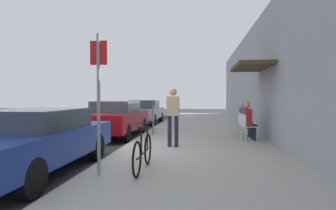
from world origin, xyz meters
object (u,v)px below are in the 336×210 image
object	(u,v)px
parked_car_1	(116,118)
street_sign	(99,93)
seated_patron_1	(245,118)
seated_patron_0	(249,120)
bicycle_0	(143,152)
pedestrian_standing	(173,112)
parked_car_2	(144,111)
cafe_chair_2	(240,121)
parked_car_0	(34,140)
cafe_chair_1	(243,123)
parking_meter	(153,115)
cafe_chair_0	(247,125)

from	to	relation	value
parked_car_1	street_sign	world-z (taller)	street_sign
seated_patron_1	seated_patron_0	bearing A→B (deg)	-89.98
bicycle_0	seated_patron_1	xyz separation A→B (m)	(2.70, 5.04, 0.34)
bicycle_0	pedestrian_standing	bearing A→B (deg)	83.32
parked_car_2	cafe_chair_2	world-z (taller)	parked_car_2
parked_car_1	parked_car_2	distance (m)	5.80
parked_car_0	cafe_chair_1	distance (m)	7.04
parked_car_2	seated_patron_1	world-z (taller)	seated_patron_1
seated_patron_0	seated_patron_1	size ratio (longest dim) A/B	1.00
parked_car_1	parked_car_2	size ratio (longest dim) A/B	1.00
parked_car_2	bicycle_0	size ratio (longest dim) A/B	2.57
street_sign	seated_patron_0	xyz separation A→B (m)	(3.44, 4.63, -0.82)
parked_car_2	street_sign	bearing A→B (deg)	-82.72
pedestrian_standing	parked_car_1	bearing A→B (deg)	132.75
parked_car_2	bicycle_0	bearing A→B (deg)	-78.81
parked_car_0	parking_meter	distance (m)	5.56
street_sign	bicycle_0	xyz separation A→B (m)	(0.74, 0.41, -1.16)
seated_patron_0	cafe_chair_1	bearing A→B (deg)	94.20
parked_car_0	cafe_chair_2	distance (m)	7.74
parked_car_2	bicycle_0	xyz separation A→B (m)	(2.24, -11.33, -0.23)
parking_meter	bicycle_0	size ratio (longest dim) A/B	0.77
parked_car_0	cafe_chair_0	world-z (taller)	parked_car_0
seated_patron_0	cafe_chair_1	size ratio (longest dim) A/B	1.48
parking_meter	seated_patron_1	xyz separation A→B (m)	(3.39, -0.27, -0.07)
seated_patron_0	parked_car_2	bearing A→B (deg)	124.79
parking_meter	cafe_chair_0	size ratio (longest dim) A/B	1.52
street_sign	cafe_chair_0	bearing A→B (deg)	53.76
parking_meter	cafe_chair_2	world-z (taller)	parking_meter
parked_car_0	cafe_chair_2	bearing A→B (deg)	50.90
cafe_chair_0	bicycle_0	bearing A→B (deg)	-122.17
parking_meter	cafe_chair_2	size ratio (longest dim) A/B	1.52
parked_car_0	pedestrian_standing	bearing A→B (deg)	47.38
cafe_chair_1	parked_car_0	bearing A→B (deg)	-133.93
seated_patron_0	street_sign	bearing A→B (deg)	-126.64
cafe_chair_0	cafe_chair_1	bearing A→B (deg)	90.09
cafe_chair_1	pedestrian_standing	xyz separation A→B (m)	(-2.32, -2.28, 0.50)
parked_car_0	seated_patron_0	size ratio (longest dim) A/B	3.41
bicycle_0	cafe_chair_2	world-z (taller)	bicycle_0
parking_meter	cafe_chair_1	distance (m)	3.35
parked_car_2	seated_patron_1	distance (m)	8.00
parking_meter	cafe_chair_2	distance (m)	3.41
parked_car_1	parked_car_2	bearing A→B (deg)	90.00
bicycle_0	street_sign	bearing A→B (deg)	-150.81
street_sign	pedestrian_standing	size ratio (longest dim) A/B	1.53
parked_car_1	pedestrian_standing	xyz separation A→B (m)	(2.56, -2.77, 0.39)
cafe_chair_1	pedestrian_standing	size ratio (longest dim) A/B	0.51
parked_car_1	parking_meter	xyz separation A→B (m)	(1.55, -0.22, 0.15)
parked_car_0	cafe_chair_1	bearing A→B (deg)	46.07
parking_meter	street_sign	distance (m)	5.77
seated_patron_1	bicycle_0	bearing A→B (deg)	-118.19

